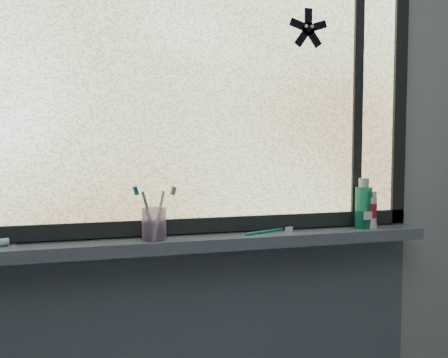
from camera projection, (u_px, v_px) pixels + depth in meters
The scene contains 11 objects.
wall_back at pixel (194, 165), 1.68m from camera, with size 3.00×0.01×2.50m, color #9EA3A8.
windowsill at pixel (199, 243), 1.63m from camera, with size 1.62×0.14×0.04m, color #4E5768.
window_pane at pixel (195, 81), 1.64m from camera, with size 1.50×0.01×1.00m, color silver.
frame_bottom at pixel (196, 225), 1.67m from camera, with size 1.60×0.03×0.05m, color black.
frame_right at pixel (399, 88), 1.85m from camera, with size 0.05×0.03×1.10m, color black.
frame_mullion at pixel (357, 86), 1.80m from camera, with size 0.04×0.03×1.00m, color black.
starfish_sticker at pixel (308, 29), 1.73m from camera, with size 0.15×0.02×0.15m, color black, non-canonical shape.
toothbrush_cup at pixel (154, 224), 1.57m from camera, with size 0.08×0.08×0.10m, color #B395C6.
toothbrush_lying at pixel (264, 231), 1.69m from camera, with size 0.21×0.02×0.01m, color #0D797C, non-canonical shape.
mouthwash_bottle at pixel (363, 203), 1.78m from camera, with size 0.06×0.06×0.15m, color #1B8C69.
cream_tube at pixel (371, 209), 1.78m from camera, with size 0.04×0.04×0.09m, color silver.
Camera 1 is at (-0.37, -0.34, 1.32)m, focal length 40.00 mm.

